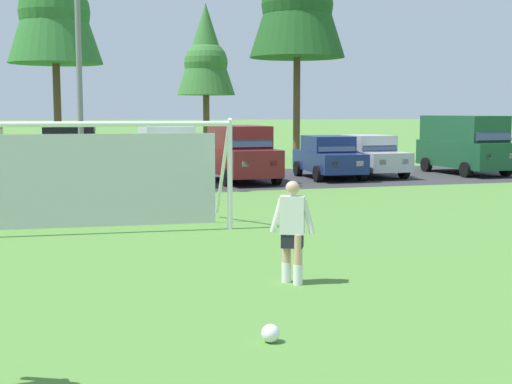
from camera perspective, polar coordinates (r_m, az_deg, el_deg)
ground_plane at (r=16.62m, az=-3.24°, el=-2.92°), size 400.00×400.00×0.00m
parking_lot_strip at (r=27.88m, az=-8.40°, el=0.86°), size 52.00×8.40×0.01m
soccer_ball at (r=8.56m, az=1.19°, el=-11.28°), size 0.22×0.22×0.22m
soccer_goal at (r=16.87m, az=-14.94°, el=1.43°), size 7.51×2.35×2.57m
player_midfield_center at (r=11.22m, az=2.94°, el=-3.25°), size 0.66×0.46×1.64m
parked_car_slot_center_left at (r=26.95m, az=-14.64°, el=2.90°), size 2.39×4.73×2.16m
parked_car_slot_center at (r=26.92m, az=-7.22°, el=3.05°), size 2.18×4.62×2.16m
parked_car_slot_center_right at (r=27.30m, az=-1.27°, el=3.15°), size 2.29×4.68×2.16m
parked_car_slot_right at (r=28.84m, az=5.86°, el=2.83°), size 2.15×4.26×1.72m
parked_car_slot_far_right at (r=29.96m, az=9.06°, el=2.92°), size 2.19×4.28×1.72m
parked_car_slot_end at (r=32.14m, az=16.42°, el=3.80°), size 2.37×4.89×2.52m
tree_center_back at (r=40.17m, az=-4.06°, el=11.12°), size 3.25×3.25×8.66m
street_lamp at (r=23.41m, az=-13.56°, el=8.83°), size 2.00×0.32×7.20m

